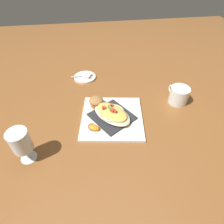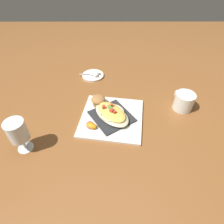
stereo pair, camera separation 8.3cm
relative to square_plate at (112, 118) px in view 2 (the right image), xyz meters
The scene contains 13 objects.
ground_plane 0.01m from the square_plate, ahead, with size 2.60×2.60×0.00m, color brown.
square_plate is the anchor object (origin of this frame).
folded_napkin 0.01m from the square_plate, ahead, with size 0.17×0.16×0.01m, color #282A2D.
gratin_dish 0.03m from the square_plate, 56.74° to the left, with size 0.22×0.21×0.05m.
muffin 0.11m from the square_plate, 36.45° to the left, with size 0.07×0.07×0.05m.
orange_garnish 0.11m from the square_plate, 124.96° to the left, with size 0.06×0.06×0.02m.
coffee_mug 0.35m from the square_plate, 78.10° to the right, with size 0.12×0.09×0.08m.
stemmed_glass 0.39m from the square_plate, 115.47° to the left, with size 0.07×0.07×0.15m.
creamer_saucer 0.37m from the square_plate, 17.54° to the left, with size 0.13×0.13×0.01m, color white.
spoon 0.37m from the square_plate, 18.18° to the left, with size 0.03×0.10×0.01m.
creamer_cup_0 0.34m from the square_plate, 15.68° to the left, with size 0.02×0.02×0.02m, color white.
creamer_cup_1 0.36m from the square_plate, 13.17° to the left, with size 0.02×0.02×0.02m, color white.
creamer_cup_2 0.39m from the square_plate, 14.10° to the left, with size 0.02×0.02×0.02m, color white.
Camera 2 is at (-0.60, 0.00, 0.62)m, focal length 30.17 mm.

